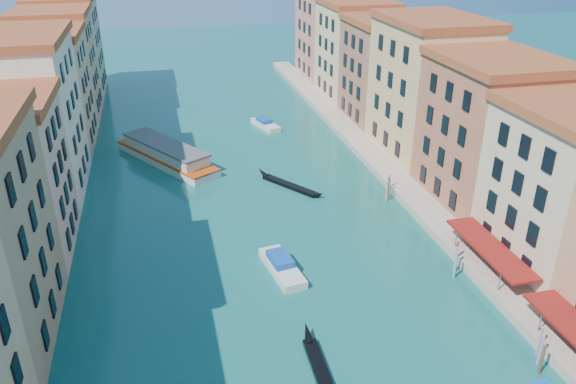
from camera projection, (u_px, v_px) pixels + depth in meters
name	position (u px, v px, depth m)	size (l,w,h in m)	color
left_bank_palazzos	(17.00, 139.00, 66.59)	(12.80, 128.40, 21.00)	tan
right_bank_palazzos	(446.00, 106.00, 78.55)	(12.80, 128.40, 21.00)	#AC473D
quay	(388.00, 171.00, 80.89)	(4.00, 140.00, 1.00)	#A29382
mooring_poles_right	(520.00, 330.00, 48.22)	(1.44, 54.24, 3.20)	brown
vaporetto_far	(166.00, 154.00, 84.60)	(14.70, 19.93, 3.05)	silver
gondola_fore	(324.00, 379.00, 44.17)	(1.39, 12.73, 2.54)	black
gondola_far	(288.00, 184.00, 77.24)	(7.75, 10.65, 1.75)	black
motorboat_mid	(282.00, 266.00, 58.38)	(3.63, 8.12, 1.62)	silver
motorboat_far	(265.00, 124.00, 99.69)	(4.34, 7.59, 1.50)	silver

